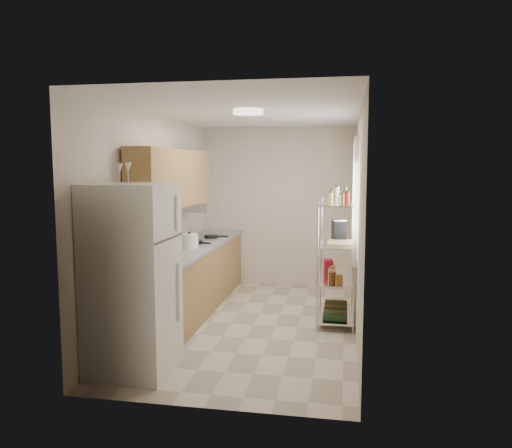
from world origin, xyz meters
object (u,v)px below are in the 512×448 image
at_px(rice_cooker, 189,241).
at_px(espresso_machine, 339,230).
at_px(refrigerator, 132,279).
at_px(frying_pan_large, 194,242).
at_px(cutting_board, 341,243).

xyz_separation_m(rice_cooker, espresso_machine, (1.92, 0.27, 0.16)).
bearing_deg(espresso_machine, refrigerator, -142.68).
xyz_separation_m(rice_cooker, frying_pan_large, (-0.06, 0.37, -0.07)).
distance_m(refrigerator, rice_cooker, 1.83).
xyz_separation_m(frying_pan_large, espresso_machine, (1.98, -0.10, 0.23)).
bearing_deg(refrigerator, cutting_board, 43.01).
xyz_separation_m(refrigerator, rice_cooker, (-0.02, 1.83, 0.09)).
bearing_deg(frying_pan_large, espresso_machine, 18.25).
distance_m(frying_pan_large, cutting_board, 2.06).
bearing_deg(frying_pan_large, rice_cooker, -59.66).
bearing_deg(espresso_machine, cutting_board, -93.62).
distance_m(cutting_board, espresso_machine, 0.33).
relative_size(frying_pan_large, espresso_machine, 0.89).
height_order(refrigerator, espresso_machine, refrigerator).
relative_size(refrigerator, cutting_board, 4.27).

